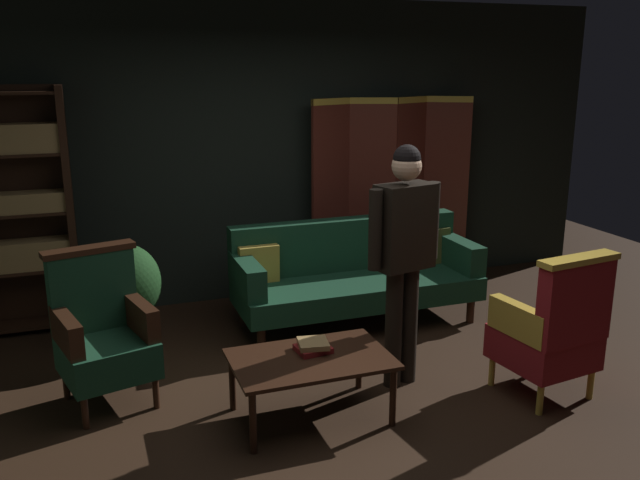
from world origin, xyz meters
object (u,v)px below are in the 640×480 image
armchair_gilt_accent (552,329)px  potted_plant (126,288)px  standing_figure (404,244)px  book_tan_leather (313,344)px  coffee_table (311,364)px  armchair_wing_left (103,332)px  book_red_leather (313,349)px  bookshelf (15,207)px  velvet_couch (354,272)px  folding_screen (390,191)px

armchair_gilt_accent → potted_plant: armchair_gilt_accent is taller
standing_figure → book_tan_leather: standing_figure is taller
coffee_table → armchair_gilt_accent: size_ratio=0.96×
standing_figure → book_tan_leather: (-0.71, -0.17, -0.55)m
armchair_wing_left → book_red_leather: armchair_wing_left is taller
armchair_gilt_accent → book_tan_leather: armchair_gilt_accent is taller
standing_figure → armchair_gilt_accent: bearing=-31.3°
bookshelf → armchair_wing_left: bearing=-69.2°
armchair_gilt_accent → armchair_wing_left: same height
coffee_table → armchair_gilt_accent: armchair_gilt_accent is taller
velvet_couch → book_red_leather: velvet_couch is taller
folding_screen → book_tan_leather: 2.74m
bookshelf → coffee_table: bearing=-50.9°
armchair_wing_left → book_red_leather: 1.41m
coffee_table → potted_plant: potted_plant is taller
book_tan_leather → bookshelf: bearing=130.8°
armchair_wing_left → standing_figure: size_ratio=0.61×
bookshelf → coffee_table: size_ratio=2.05×
coffee_table → bookshelf: bearing=129.1°
book_tan_leather → folding_screen: bearing=54.0°
velvet_couch → coffee_table: (-0.91, -1.47, -0.08)m
armchair_wing_left → potted_plant: 0.90m
potted_plant → book_red_leather: bearing=-55.0°
coffee_table → armchair_gilt_accent: (1.62, -0.28, 0.12)m
coffee_table → book_tan_leather: (0.04, 0.08, 0.10)m
folding_screen → velvet_couch: folding_screen is taller
potted_plant → standing_figure: bearing=-37.0°
armchair_gilt_accent → standing_figure: (-0.86, 0.52, 0.54)m
folding_screen → armchair_gilt_accent: bearing=-90.1°
book_red_leather → armchair_wing_left: bearing=154.0°
bookshelf → armchair_wing_left: (0.57, -1.51, -0.58)m
armchair_wing_left → potted_plant: bearing=76.2°
folding_screen → standing_figure: bearing=-113.3°
velvet_couch → book_red_leather: (-0.86, -1.39, -0.01)m
potted_plant → bookshelf: bearing=141.2°
folding_screen → coffee_table: 2.84m
bookshelf → book_red_leather: (1.84, -2.13, -0.63)m
bookshelf → book_tan_leather: bearing=-49.2°
coffee_table → velvet_couch: bearing=58.2°
folding_screen → book_tan_leather: bearing=-126.0°
potted_plant → book_red_leather: potted_plant is taller
armchair_wing_left → book_red_leather: size_ratio=4.94×
folding_screen → velvet_couch: size_ratio=0.90×
coffee_table → book_red_leather: bearing=60.7°
standing_figure → book_tan_leather: bearing=-166.8°
bookshelf → coffee_table: bookshelf is taller
folding_screen → book_red_leather: size_ratio=9.03×
velvet_couch → armchair_gilt_accent: 1.89m
velvet_couch → potted_plant: bearing=176.8°
coffee_table → standing_figure: size_ratio=0.59×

